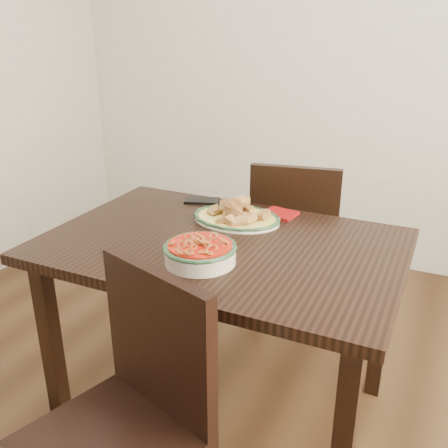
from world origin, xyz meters
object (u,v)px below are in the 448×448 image
at_px(noodle_bowl, 200,250).
at_px(smartphone, 202,201).
at_px(dining_table, 222,263).
at_px(fish_plate, 237,210).
at_px(chair_far, 295,236).
at_px(chair_near, 132,409).

height_order(noodle_bowl, smartphone, noodle_bowl).
xyz_separation_m(dining_table, fish_plate, (-0.03, 0.21, 0.13)).
relative_size(dining_table, smartphone, 8.50).
bearing_deg(chair_far, smartphone, 37.31).
xyz_separation_m(chair_far, smartphone, (-0.33, -0.36, 0.26)).
bearing_deg(fish_plate, smartphone, 148.07).
distance_m(chair_far, chair_near, 1.36).
xyz_separation_m(chair_near, noodle_bowl, (-0.02, 0.45, 0.29)).
xyz_separation_m(fish_plate, smartphone, (-0.24, 0.15, -0.04)).
distance_m(dining_table, chair_near, 0.66).
height_order(chair_near, fish_plate, chair_near).
relative_size(chair_near, noodle_bowl, 3.57).
height_order(chair_far, noodle_bowl, chair_far).
bearing_deg(chair_near, noodle_bowl, 109.87).
distance_m(fish_plate, smartphone, 0.28).
height_order(chair_near, noodle_bowl, chair_near).
xyz_separation_m(dining_table, chair_near, (0.03, -0.64, -0.16)).
bearing_deg(chair_far, fish_plate, 68.96).
height_order(chair_far, fish_plate, chair_far).
relative_size(chair_far, chair_near, 1.00).
bearing_deg(fish_plate, chair_far, 79.05).
bearing_deg(chair_near, chair_far, 106.23).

